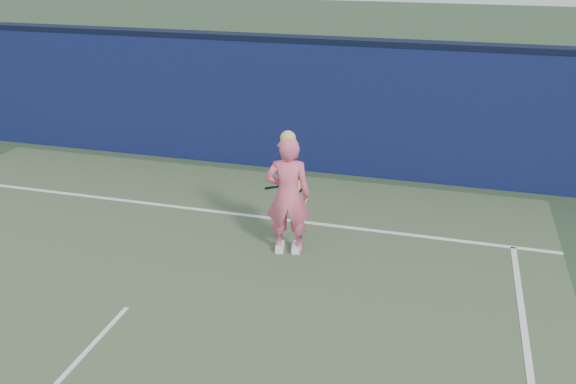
% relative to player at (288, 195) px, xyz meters
% --- Properties ---
extents(ground, '(80.00, 80.00, 0.00)m').
position_rel_player_xyz_m(ground, '(-1.55, -3.02, -0.90)').
color(ground, '#263A23').
rests_on(ground, ground).
extents(backstop_wall, '(24.00, 0.40, 2.50)m').
position_rel_player_xyz_m(backstop_wall, '(-1.55, 3.48, 0.35)').
color(backstop_wall, '#0D163A').
rests_on(backstop_wall, ground).
extents(wall_cap, '(24.00, 0.42, 0.10)m').
position_rel_player_xyz_m(wall_cap, '(-1.55, 3.48, 1.65)').
color(wall_cap, black).
rests_on(wall_cap, backstop_wall).
extents(player, '(0.72, 0.54, 1.86)m').
position_rel_player_xyz_m(player, '(0.00, 0.00, 0.00)').
color(player, '#EE5C7D').
rests_on(player, ground).
extents(racket, '(0.62, 0.14, 0.33)m').
position_rel_player_xyz_m(racket, '(-0.07, 0.39, -0.01)').
color(racket, black).
rests_on(racket, ground).
extents(court_lines, '(11.00, 12.04, 0.01)m').
position_rel_player_xyz_m(court_lines, '(-1.55, -3.35, -0.89)').
color(court_lines, white).
rests_on(court_lines, court_surface).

